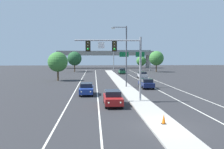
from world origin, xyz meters
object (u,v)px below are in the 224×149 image
at_px(car_oncoming_blue, 87,89).
at_px(tree_far_right_c, 156,58).
at_px(car_receding_navy, 146,83).
at_px(tree_far_right_b, 141,61).
at_px(car_receding_green, 122,71).
at_px(street_lamp_median, 125,53).
at_px(tree_far_left_b, 58,62).
at_px(traffic_cone_median_nose, 164,119).
at_px(overhead_signal_mast, 119,55).
at_px(tree_far_left_a, 75,59).
at_px(car_oncoming_red, 113,98).
at_px(highway_sign_gantry, 132,54).
at_px(car_receding_silver, 142,75).

bearing_deg(car_oncoming_blue, tree_far_right_c, 65.78).
relative_size(car_receding_navy, tree_far_right_b, 0.84).
xyz_separation_m(car_receding_green, tree_far_right_b, (9.62, 20.19, 2.66)).
distance_m(street_lamp_median, tree_far_left_b, 18.17).
bearing_deg(tree_far_right_b, traffic_cone_median_nose, -99.54).
relative_size(car_oncoming_blue, tree_far_right_b, 0.84).
distance_m(car_oncoming_blue, traffic_cone_median_nose, 16.73).
relative_size(overhead_signal_mast, tree_far_left_a, 1.10).
height_order(car_oncoming_blue, car_receding_green, same).
distance_m(overhead_signal_mast, tree_far_left_b, 27.92).
bearing_deg(car_oncoming_red, car_oncoming_blue, 111.29).
height_order(car_receding_green, tree_far_right_c, tree_far_right_c).
relative_size(car_oncoming_red, highway_sign_gantry, 0.34).
xyz_separation_m(tree_far_right_b, tree_far_left_b, (-25.61, -40.01, 0.53)).
bearing_deg(tree_far_left_a, street_lamp_median, -74.98).
bearing_deg(overhead_signal_mast, car_receding_silver, 74.12).
xyz_separation_m(car_receding_silver, highway_sign_gantry, (1.99, 29.34, 5.34)).
xyz_separation_m(car_oncoming_blue, tree_far_right_c, (21.78, 48.42, 3.77)).
bearing_deg(highway_sign_gantry, tree_far_right_c, -35.36).
height_order(street_lamp_median, car_receding_green, street_lamp_median).
bearing_deg(overhead_signal_mast, highway_sign_gantry, 79.96).
height_order(overhead_signal_mast, car_oncoming_red, overhead_signal_mast).
distance_m(street_lamp_median, car_oncoming_blue, 10.90).
xyz_separation_m(car_oncoming_red, tree_far_right_c, (18.82, 56.04, 3.77)).
height_order(tree_far_left_a, tree_far_right_c, tree_far_right_c).
height_order(tree_far_left_a, tree_far_left_b, tree_far_left_a).
relative_size(tree_far_right_c, tree_far_right_b, 1.31).
bearing_deg(car_oncoming_red, tree_far_right_c, 71.44).
relative_size(car_oncoming_red, car_oncoming_blue, 1.00).
xyz_separation_m(car_oncoming_red, highway_sign_gantry, (11.39, 61.30, 5.34)).
xyz_separation_m(car_receding_navy, highway_sign_gantry, (4.89, 47.49, 5.34)).
height_order(car_receding_silver, tree_far_right_c, tree_far_right_c).
bearing_deg(tree_far_left_b, traffic_cone_median_nose, -70.23).
relative_size(car_oncoming_red, tree_far_left_a, 0.65).
height_order(car_oncoming_red, highway_sign_gantry, highway_sign_gantry).
bearing_deg(tree_far_left_b, car_receding_navy, -41.03).
xyz_separation_m(street_lamp_median, highway_sign_gantry, (8.23, 46.17, 0.37)).
height_order(car_oncoming_red, car_receding_green, same).
height_order(car_oncoming_red, tree_far_right_c, tree_far_right_c).
bearing_deg(tree_far_right_b, street_lamp_median, -103.62).
bearing_deg(street_lamp_median, tree_far_right_c, 69.06).
bearing_deg(tree_far_right_b, car_receding_navy, -99.91).
xyz_separation_m(car_oncoming_red, car_receding_green, (6.33, 47.70, 0.00)).
distance_m(tree_far_left_a, tree_far_right_c, 27.46).
relative_size(car_oncoming_red, traffic_cone_median_nose, 6.06).
distance_m(car_receding_navy, car_receding_silver, 18.39).
bearing_deg(car_oncoming_red, car_receding_green, 82.44).
bearing_deg(traffic_cone_median_nose, tree_far_right_c, 76.28).
height_order(car_receding_green, tree_far_left_b, tree_far_left_b).
distance_m(car_receding_navy, tree_far_right_c, 44.15).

